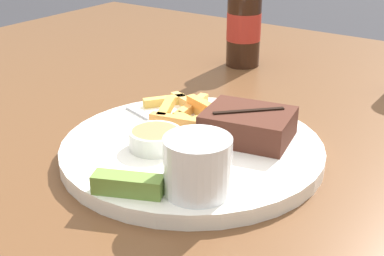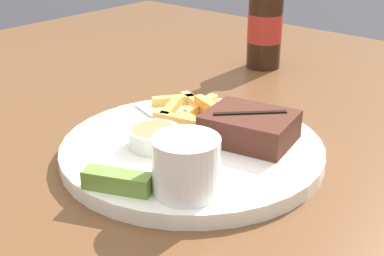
% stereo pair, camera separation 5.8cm
% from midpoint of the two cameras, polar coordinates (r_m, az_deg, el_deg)
% --- Properties ---
extents(dining_table, '(1.54, 1.39, 0.74)m').
position_cam_midpoint_polar(dining_table, '(0.69, 2.45, -7.47)').
color(dining_table, brown).
rests_on(dining_table, ground_plane).
extents(dinner_plate, '(0.32, 0.32, 0.02)m').
position_cam_midpoint_polar(dinner_plate, '(0.65, 2.55, -2.37)').
color(dinner_plate, white).
rests_on(dinner_plate, dining_table).
extents(steak_portion, '(0.12, 0.10, 0.04)m').
position_cam_midpoint_polar(steak_portion, '(0.66, 8.70, 0.05)').
color(steak_portion, '#472319').
rests_on(steak_portion, dinner_plate).
extents(fries_pile, '(0.14, 0.13, 0.02)m').
position_cam_midpoint_polar(fries_pile, '(0.72, 2.29, 1.71)').
color(fries_pile, '#DEB74F').
rests_on(fries_pile, dinner_plate).
extents(coleslaw_cup, '(0.07, 0.07, 0.06)m').
position_cam_midpoint_polar(coleslaw_cup, '(0.53, 2.51, -3.76)').
color(coleslaw_cup, white).
rests_on(coleslaw_cup, dinner_plate).
extents(dipping_sauce_cup, '(0.06, 0.06, 0.02)m').
position_cam_midpoint_polar(dipping_sauce_cup, '(0.64, -1.41, -0.97)').
color(dipping_sauce_cup, silver).
rests_on(dipping_sauce_cup, dinner_plate).
extents(pickle_spear, '(0.08, 0.05, 0.02)m').
position_cam_midpoint_polar(pickle_spear, '(0.55, -4.95, -5.74)').
color(pickle_spear, olive).
rests_on(pickle_spear, dinner_plate).
extents(fork_utensil, '(0.13, 0.05, 0.00)m').
position_cam_midpoint_polar(fork_utensil, '(0.71, -1.26, 0.96)').
color(fork_utensil, '#B7B7BC').
rests_on(fork_utensil, dinner_plate).
extents(knife_utensil, '(0.02, 0.17, 0.01)m').
position_cam_midpoint_polar(knife_utensil, '(0.66, 6.43, -0.96)').
color(knife_utensil, '#B7B7BC').
rests_on(knife_utensil, dinner_plate).
extents(beer_bottle, '(0.06, 0.06, 0.21)m').
position_cam_midpoint_polar(beer_bottle, '(0.99, 9.50, 10.67)').
color(beer_bottle, black).
rests_on(beer_bottle, dining_table).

